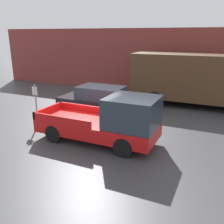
# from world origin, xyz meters

# --- Properties ---
(ground_plane) EXTENTS (60.00, 60.00, 0.00)m
(ground_plane) POSITION_xyz_m (0.00, 0.00, 0.00)
(ground_plane) COLOR #3D3D3F
(building_wall) EXTENTS (28.00, 0.15, 4.87)m
(building_wall) POSITION_xyz_m (0.00, 9.16, 2.43)
(building_wall) COLOR brown
(building_wall) RESTS_ON ground
(pickup_truck) EXTENTS (5.19, 2.01, 2.12)m
(pickup_truck) POSITION_xyz_m (1.47, -0.76, 0.98)
(pickup_truck) COLOR red
(pickup_truck) RESTS_ON ground
(car) EXTENTS (4.54, 1.85, 1.72)m
(car) POSITION_xyz_m (-0.59, 2.29, 0.87)
(car) COLOR black
(car) RESTS_ON ground
(delivery_truck) EXTENTS (7.69, 2.58, 3.26)m
(delivery_truck) POSITION_xyz_m (3.46, 6.77, 1.76)
(delivery_truck) COLOR #4C331E
(delivery_truck) RESTS_ON ground
(parking_sign) EXTENTS (0.30, 0.07, 2.09)m
(parking_sign) POSITION_xyz_m (-2.74, -0.35, 1.19)
(parking_sign) COLOR gray
(parking_sign) RESTS_ON ground
(newspaper_box) EXTENTS (0.45, 0.40, 1.15)m
(newspaper_box) POSITION_xyz_m (4.30, 8.83, 0.57)
(newspaper_box) COLOR #194CB2
(newspaper_box) RESTS_ON ground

